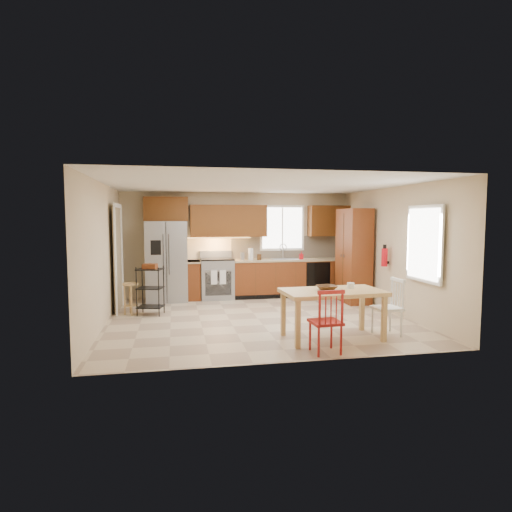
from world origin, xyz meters
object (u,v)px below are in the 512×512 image
object	(u,v)px
fire_extinguisher	(384,257)
chair_white	(387,307)
utility_cart	(150,291)
dining_table	(332,315)
chair_red	(325,321)
table_jar	(351,287)
refrigerator	(167,261)
soap_bottle	(301,255)
table_bowl	(327,291)
bar_stool	(131,299)
pantry	(354,256)
range_stove	(217,279)

from	to	relation	value
fire_extinguisher	chair_white	distance (m)	1.93
utility_cart	chair_white	bearing A→B (deg)	-14.57
fire_extinguisher	dining_table	size ratio (longest dim) A/B	0.23
chair_red	table_jar	bearing A→B (deg)	44.53
refrigerator	soap_bottle	xyz separation A→B (m)	(3.18, -0.02, 0.09)
refrigerator	table_bowl	distance (m)	4.43
table_bowl	utility_cart	xyz separation A→B (m)	(-2.79, 2.27, -0.29)
chair_white	bar_stool	distance (m)	4.81
refrigerator	chair_red	distance (m)	4.88
chair_white	table_jar	size ratio (longest dim) A/B	6.95
utility_cart	table_jar	bearing A→B (deg)	-18.49
dining_table	table_jar	world-z (taller)	table_jar
pantry	table_bowl	world-z (taller)	pantry
refrigerator	soap_bottle	size ratio (longest dim) A/B	9.53
refrigerator	table_jar	world-z (taller)	refrigerator
pantry	fire_extinguisher	world-z (taller)	pantry
range_stove	chair_white	distance (m)	4.38
fire_extinguisher	table_bowl	size ratio (longest dim) A/B	1.15
soap_bottle	chair_red	world-z (taller)	soap_bottle
range_stove	chair_red	xyz separation A→B (m)	(1.09, -4.37, -0.01)
pantry	dining_table	world-z (taller)	pantry
chair_white	table_bowl	size ratio (longest dim) A/B	2.90
table_bowl	pantry	bearing A→B (deg)	59.09
refrigerator	soap_bottle	world-z (taller)	refrigerator
range_stove	dining_table	size ratio (longest dim) A/B	0.59
pantry	table_bowl	distance (m)	3.20
chair_red	table_bowl	world-z (taller)	chair_red
chair_red	range_stove	bearing A→B (deg)	101.17
fire_extinguisher	chair_red	bearing A→B (deg)	-131.84
table_bowl	fire_extinguisher	bearing A→B (deg)	42.53
dining_table	chair_white	distance (m)	0.95
bar_stool	soap_bottle	bearing A→B (deg)	-5.20
dining_table	soap_bottle	bearing A→B (deg)	77.95
refrigerator	utility_cart	distance (m)	1.49
soap_bottle	dining_table	world-z (taller)	soap_bottle
bar_stool	table_bowl	bearing A→B (deg)	-60.18
table_bowl	bar_stool	distance (m)	3.98
bar_stool	fire_extinguisher	bearing A→B (deg)	-31.17
refrigerator	utility_cart	world-z (taller)	refrigerator
pantry	table_jar	size ratio (longest dim) A/B	16.06
chair_white	table_bowl	xyz separation A→B (m)	(-1.05, -0.05, 0.31)
refrigerator	pantry	size ratio (longest dim) A/B	0.87
table_jar	utility_cart	world-z (taller)	utility_cart
dining_table	chair_white	size ratio (longest dim) A/B	1.70
pantry	bar_stool	world-z (taller)	pantry
range_stove	chair_white	xyz separation A→B (m)	(2.39, -3.67, -0.01)
chair_red	bar_stool	xyz separation A→B (m)	(-2.92, 3.00, -0.14)
fire_extinguisher	table_jar	bearing A→B (deg)	-131.44
dining_table	range_stove	bearing A→B (deg)	108.31
dining_table	utility_cart	bearing A→B (deg)	139.02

